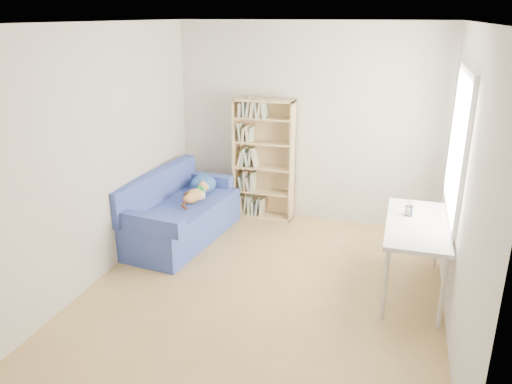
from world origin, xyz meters
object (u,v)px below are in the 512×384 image
pen_cup (409,210)px  desk (417,229)px  sofa (179,214)px  bookshelf (264,164)px

pen_cup → desk: bearing=-62.1°
sofa → pen_cup: (2.70, -0.33, 0.49)m
sofa → desk: (2.80, -0.50, 0.36)m
pen_cup → bookshelf: bearing=145.2°
bookshelf → pen_cup: (1.89, -1.32, 0.05)m
desk → pen_cup: bearing=117.9°
desk → pen_cup: size_ratio=7.93×
sofa → desk: size_ratio=1.40×
sofa → pen_cup: 2.77m
bookshelf → desk: (1.99, -1.49, -0.07)m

